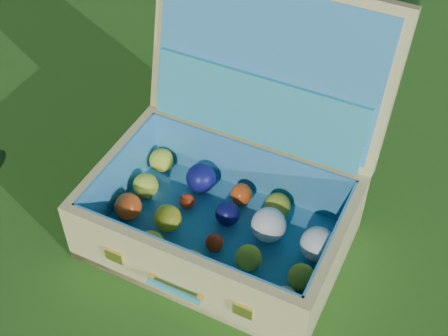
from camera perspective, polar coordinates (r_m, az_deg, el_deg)
ground at (r=1.86m, az=-3.89°, el=-2.07°), size 60.00×60.00×0.00m
suitcase at (r=1.65m, az=0.96°, el=-0.49°), size 0.81×0.76×0.63m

